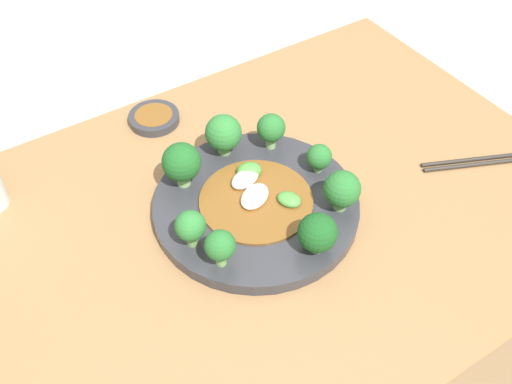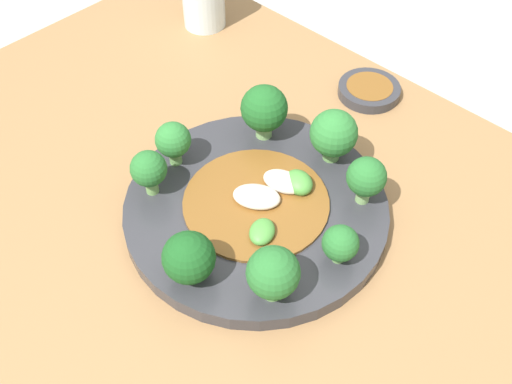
{
  "view_description": "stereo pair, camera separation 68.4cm",
  "coord_description": "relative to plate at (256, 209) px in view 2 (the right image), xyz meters",
  "views": [
    {
      "loc": [
        0.32,
        0.51,
        1.42
      ],
      "look_at": [
        -0.01,
        -0.01,
        0.77
      ],
      "focal_mm": 42.0,
      "sensor_mm": 36.0,
      "label": 1
    },
    {
      "loc": [
        -0.32,
        0.32,
        1.29
      ],
      "look_at": [
        -0.01,
        -0.01,
        0.77
      ],
      "focal_mm": 42.0,
      "sensor_mm": 36.0,
      "label": 2
    }
  ],
  "objects": [
    {
      "name": "stirfry_center",
      "position": [
        -0.01,
        -0.01,
        0.02
      ],
      "size": [
        0.17,
        0.17,
        0.02
      ],
      "color": "brown",
      "rests_on": "plate"
    },
    {
      "name": "broccoli_southwest",
      "position": [
        -0.09,
        -0.09,
        0.05
      ],
      "size": [
        0.05,
        0.05,
        0.06
      ],
      "color": "#89B76B",
      "rests_on": "plate"
    },
    {
      "name": "broccoli_north",
      "position": [
        -0.02,
        0.12,
        0.04
      ],
      "size": [
        0.06,
        0.06,
        0.06
      ],
      "color": "#70A356",
      "rests_on": "plate"
    },
    {
      "name": "plate",
      "position": [
        0.0,
        0.0,
        0.0
      ],
      "size": [
        0.31,
        0.31,
        0.02
      ],
      "color": "#333338",
      "rests_on": "table"
    },
    {
      "name": "table",
      "position": [
        0.01,
        0.01,
        -0.38
      ],
      "size": [
        1.04,
        0.71,
        0.73
      ],
      "color": "olive",
      "rests_on": "ground_plane"
    },
    {
      "name": "broccoli_east",
      "position": [
        0.12,
        0.02,
        0.05
      ],
      "size": [
        0.04,
        0.04,
        0.06
      ],
      "color": "#70A356",
      "rests_on": "plate"
    },
    {
      "name": "broccoli_northeast",
      "position": [
        0.1,
        0.07,
        0.05
      ],
      "size": [
        0.04,
        0.04,
        0.06
      ],
      "color": "#7AAD5B",
      "rests_on": "plate"
    },
    {
      "name": "broccoli_southeast",
      "position": [
        0.07,
        -0.09,
        0.05
      ],
      "size": [
        0.06,
        0.06,
        0.08
      ],
      "color": "#89B76B",
      "rests_on": "plate"
    },
    {
      "name": "broccoli_northwest",
      "position": [
        -0.1,
        0.08,
        0.05
      ],
      "size": [
        0.06,
        0.06,
        0.07
      ],
      "color": "#70A356",
      "rests_on": "plate"
    },
    {
      "name": "broccoli_west",
      "position": [
        -0.12,
        -0.0,
        0.04
      ],
      "size": [
        0.04,
        0.04,
        0.05
      ],
      "color": "#70A356",
      "rests_on": "plate"
    },
    {
      "name": "sauce_dish",
      "position": [
        0.04,
        -0.28,
        -0.0
      ],
      "size": [
        0.09,
        0.09,
        0.02
      ],
      "color": "#333338",
      "rests_on": "table"
    },
    {
      "name": "broccoli_south",
      "position": [
        -0.02,
        -0.12,
        0.05
      ],
      "size": [
        0.06,
        0.06,
        0.07
      ],
      "color": "#70A356",
      "rests_on": "plate"
    }
  ]
}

